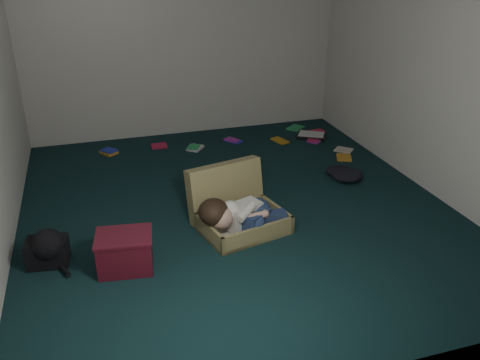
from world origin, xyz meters
TOP-DOWN VIEW (x-y plane):
  - floor at (0.00, 0.00)m, footprint 4.50×4.50m
  - wall_back at (0.00, 2.25)m, footprint 4.50×0.00m
  - wall_front at (0.00, -2.25)m, footprint 4.50×0.00m
  - wall_right at (2.00, 0.00)m, footprint 0.00×4.50m
  - suitcase at (-0.10, -0.33)m, footprint 0.87×0.85m
  - person at (-0.10, -0.52)m, footprint 0.81×0.40m
  - maroon_bin at (-1.12, -0.74)m, footprint 0.47×0.40m
  - backpack at (-1.70, -0.49)m, footprint 0.43×0.36m
  - clothing_pile at (1.43, 0.30)m, footprint 0.49×0.44m
  - paper_tray at (1.51, 1.56)m, footprint 0.45×0.42m
  - book_scatter at (0.79, 1.53)m, footprint 2.98×1.38m

SIDE VIEW (x-z plane):
  - floor at x=0.00m, z-range 0.00..0.00m
  - book_scatter at x=0.79m, z-range 0.00..0.02m
  - paper_tray at x=1.51m, z-range 0.00..0.05m
  - clothing_pile at x=1.43m, z-range 0.00..0.13m
  - backpack at x=-1.70m, z-range 0.00..0.23m
  - maroon_bin at x=-1.12m, z-range 0.00..0.30m
  - suitcase at x=-0.10m, z-range -0.11..0.43m
  - person at x=-0.10m, z-range 0.04..0.37m
  - wall_back at x=0.00m, z-range -0.95..3.55m
  - wall_front at x=0.00m, z-range -0.95..3.55m
  - wall_right at x=2.00m, z-range -0.95..3.55m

